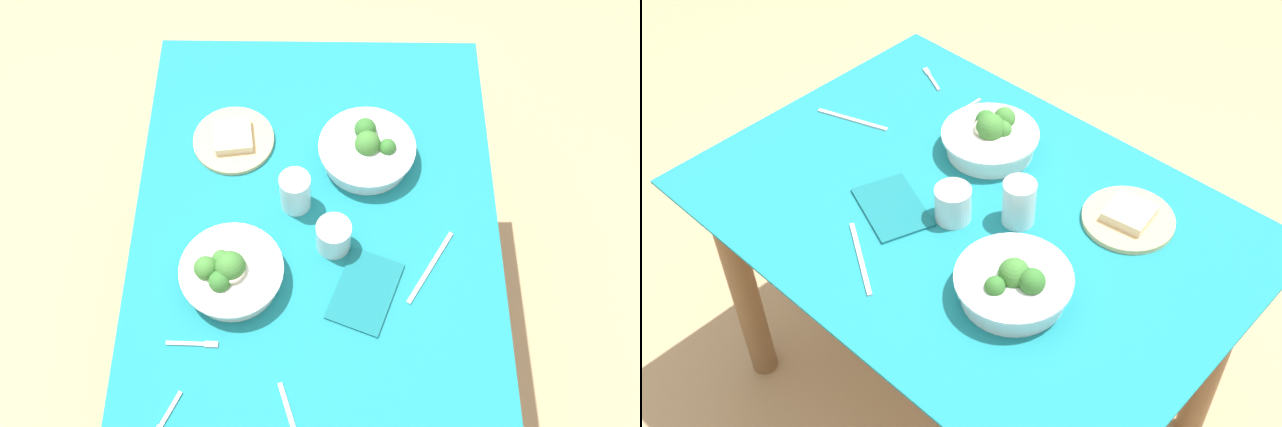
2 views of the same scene
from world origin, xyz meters
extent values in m
plane|color=tan|center=(0.00, 0.00, 0.00)|extent=(6.00, 6.00, 0.00)
cube|color=#197A84|center=(0.00, 0.00, 0.71)|extent=(1.19, 0.84, 0.01)
cube|color=brown|center=(0.00, 0.00, 0.70)|extent=(1.16, 0.82, 0.02)
cylinder|color=brown|center=(-0.50, -0.32, 0.34)|extent=(0.07, 0.07, 0.68)
cylinder|color=brown|center=(-0.50, 0.32, 0.34)|extent=(0.07, 0.07, 0.68)
cylinder|color=brown|center=(0.50, 0.32, 0.34)|extent=(0.07, 0.07, 0.68)
cylinder|color=white|center=(-0.11, 0.18, 0.74)|extent=(0.20, 0.20, 0.05)
cylinder|color=white|center=(-0.11, 0.18, 0.77)|extent=(0.23, 0.23, 0.01)
sphere|color=#3D7A33|center=(-0.09, 0.20, 0.78)|extent=(0.04, 0.04, 0.04)
sphere|color=#33702D|center=(-0.14, 0.20, 0.78)|extent=(0.05, 0.05, 0.05)
sphere|color=#3D7A33|center=(-0.11, 0.18, 0.78)|extent=(0.07, 0.07, 0.07)
sphere|color=#3D7A33|center=(-0.11, 0.23, 0.78)|extent=(0.05, 0.05, 0.05)
cylinder|color=beige|center=(-0.11, 0.18, 0.78)|extent=(0.07, 0.07, 0.01)
cylinder|color=white|center=(0.22, -0.12, 0.74)|extent=(0.21, 0.21, 0.05)
cylinder|color=white|center=(0.22, -0.12, 0.77)|extent=(0.23, 0.23, 0.01)
sphere|color=#33702D|center=(0.26, -0.11, 0.78)|extent=(0.05, 0.05, 0.05)
sphere|color=#3D7A33|center=(0.22, -0.12, 0.78)|extent=(0.05, 0.05, 0.05)
sphere|color=#3D7A33|center=(0.22, -0.12, 0.78)|extent=(0.06, 0.06, 0.06)
sphere|color=#33702D|center=(0.21, -0.17, 0.78)|extent=(0.04, 0.04, 0.04)
cylinder|color=#D6B27A|center=(0.27, 0.21, 0.72)|extent=(0.20, 0.20, 0.01)
cube|color=beige|center=(0.27, 0.21, 0.74)|extent=(0.10, 0.10, 0.02)
cylinder|color=silver|center=(-0.02, -0.04, 0.76)|extent=(0.08, 0.08, 0.08)
cylinder|color=silver|center=(0.09, 0.05, 0.77)|extent=(0.07, 0.07, 0.10)
cube|color=#B7B7BC|center=(-0.39, 0.29, 0.72)|extent=(0.07, 0.04, 0.00)
cube|color=#B7B7BC|center=(-0.44, 0.31, 0.72)|extent=(0.03, 0.02, 0.00)
cube|color=#B7B7BC|center=(-0.26, 0.27, 0.72)|extent=(0.01, 0.08, 0.00)
cube|color=#B7B7BC|center=(-0.26, 0.22, 0.72)|extent=(0.01, 0.03, 0.00)
cube|color=#B7B7BC|center=(-0.07, -0.26, 0.72)|extent=(0.18, 0.12, 0.00)
cube|color=#B7B7BC|center=(-0.43, 0.04, 0.72)|extent=(0.18, 0.07, 0.00)
cube|color=#156870|center=(-0.13, -0.11, 0.72)|extent=(0.22, 0.18, 0.01)
camera|label=1|loc=(-0.78, -0.02, 2.19)|focal=41.00mm
camera|label=2|loc=(0.84, -0.93, 1.93)|focal=45.37mm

